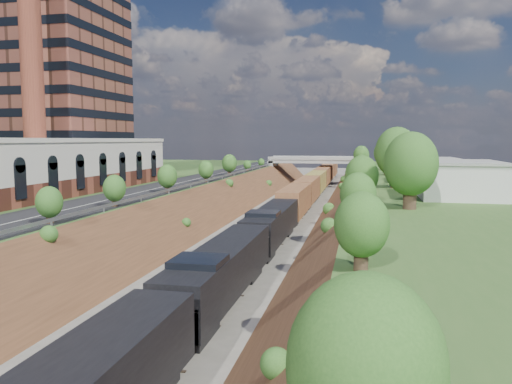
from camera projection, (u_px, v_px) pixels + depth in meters
The scene contains 15 objects.
platform_left at pixel (71, 198), 79.32m from camera, with size 44.00×180.00×5.00m, color #3A6027.
embankment_left at pixel (203, 219), 74.99m from camera, with size 7.07×180.00×7.07m, color brown.
embankment_right at pixel (351, 224), 70.40m from camera, with size 7.07×180.00×7.07m, color brown.
rail_left_track at pixel (257, 220), 73.23m from camera, with size 1.58×180.00×0.18m, color gray.
rail_right_track at pixel (292, 221), 72.14m from camera, with size 1.58×180.00×0.18m, color gray.
road at pixel (174, 185), 75.40m from camera, with size 8.00×180.00×0.10m, color black.
guardrail at pixel (199, 182), 74.30m from camera, with size 0.10×171.00×0.70m.
highrise_tower at pixel (47, 23), 90.12m from camera, with size 22.00×22.00×53.90m.
smokestack at pixel (31, 50), 73.71m from camera, with size 3.20×3.20×40.00m, color brown.
overpass at pixel (315, 166), 132.46m from camera, with size 24.50×8.30×7.40m.
white_building_near at pixel (458, 180), 59.27m from camera, with size 9.00×12.00×4.00m, color silver.
white_building_far at pixel (429, 171), 80.79m from camera, with size 8.00×10.00×3.60m, color silver.
tree_right_large at pixel (411, 165), 48.71m from camera, with size 5.25×5.25×7.61m.
tree_left_crest at pixel (15, 207), 35.53m from camera, with size 2.45×2.45×3.55m.
freight_train at pixel (306, 191), 89.30m from camera, with size 3.24×164.48×4.79m.
Camera 1 is at (12.42, -10.82, 11.81)m, focal length 35.00 mm.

